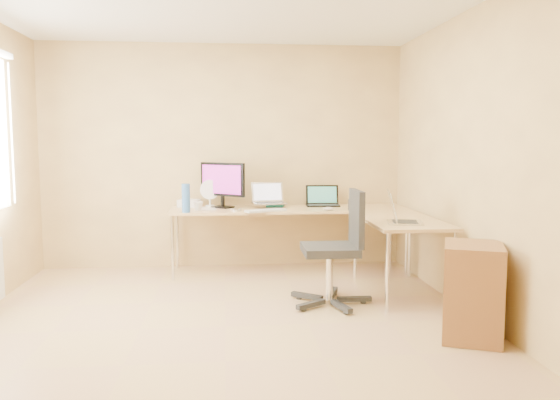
{
  "coord_description": "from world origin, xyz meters",
  "views": [
    {
      "loc": [
        0.01,
        -4.38,
        1.48
      ],
      "look_at": [
        0.55,
        1.1,
        0.9
      ],
      "focal_mm": 36.0,
      "sensor_mm": 36.0,
      "label": 1
    }
  ],
  "objects": [
    {
      "name": "laptop_return",
      "position": [
        1.65,
        0.56,
        0.85
      ],
      "size": [
        0.43,
        0.37,
        0.25
      ],
      "primitive_type": "cube",
      "rotation": [
        0.0,
        0.0,
        1.34
      ],
      "color": "silver",
      "rests_on": "desk_return"
    },
    {
      "name": "cd_stack",
      "position": [
        0.13,
        1.62,
        0.74
      ],
      "size": [
        0.13,
        0.13,
        0.03
      ],
      "primitive_type": "cylinder",
      "rotation": [
        0.0,
        0.0,
        -0.13
      ],
      "color": "silver",
      "rests_on": "desk_main"
    },
    {
      "name": "water_bottle",
      "position": [
        -0.4,
        1.55,
        0.88
      ],
      "size": [
        0.11,
        0.11,
        0.3
      ],
      "primitive_type": "cylinder",
      "rotation": [
        0.0,
        0.0,
        -0.43
      ],
      "color": "#3364AC",
      "rests_on": "desk_main"
    },
    {
      "name": "keyboard",
      "position": [
        0.44,
        1.55,
        0.74
      ],
      "size": [
        0.46,
        0.29,
        0.02
      ],
      "primitive_type": "cube",
      "rotation": [
        0.0,
        0.0,
        0.4
      ],
      "color": "silver",
      "rests_on": "desk_main"
    },
    {
      "name": "laptop_center",
      "position": [
        0.51,
        1.91,
        0.89
      ],
      "size": [
        0.41,
        0.34,
        0.24
      ],
      "primitive_type": "cube",
      "rotation": [
        0.0,
        0.0,
        0.16
      ],
      "color": "silver",
      "rests_on": "desk_main"
    },
    {
      "name": "desk_main",
      "position": [
        0.72,
        1.85,
        0.36
      ],
      "size": [
        2.65,
        0.7,
        0.73
      ],
      "primitive_type": "cube",
      "color": "tan",
      "rests_on": "ground"
    },
    {
      "name": "office_chair",
      "position": [
        0.95,
        0.53,
        0.5
      ],
      "size": [
        0.64,
        0.64,
        1.05
      ],
      "primitive_type": "cube",
      "rotation": [
        0.0,
        0.0,
        -0.02
      ],
      "color": "#272727",
      "rests_on": "ground"
    },
    {
      "name": "cabinet",
      "position": [
        1.85,
        -0.44,
        0.36
      ],
      "size": [
        0.58,
        0.64,
        0.72
      ],
      "primitive_type": "cube",
      "rotation": [
        0.0,
        0.0,
        -0.39
      ],
      "color": "brown",
      "rests_on": "ground"
    },
    {
      "name": "black_cup",
      "position": [
        1.37,
        1.55,
        0.79
      ],
      "size": [
        0.09,
        0.09,
        0.12
      ],
      "primitive_type": "cylinder",
      "rotation": [
        0.0,
        0.0,
        -0.37
      ],
      "color": "#242424",
      "rests_on": "desk_main"
    },
    {
      "name": "laptop_black",
      "position": [
        1.14,
        2.0,
        0.85
      ],
      "size": [
        0.4,
        0.31,
        0.24
      ],
      "primitive_type": "cube",
      "rotation": [
        0.0,
        0.0,
        -0.07
      ],
      "color": "black",
      "rests_on": "desk_main"
    },
    {
      "name": "mouse",
      "position": [
        1.12,
        1.55,
        0.75
      ],
      "size": [
        0.12,
        0.08,
        0.04
      ],
      "primitive_type": "ellipsoid",
      "rotation": [
        0.0,
        0.0,
        -0.03
      ],
      "color": "beige",
      "rests_on": "desk_main"
    },
    {
      "name": "wall_back",
      "position": [
        0.0,
        2.25,
        1.3
      ],
      "size": [
        4.5,
        0.0,
        4.5
      ],
      "primitive_type": "plane",
      "rotation": [
        1.57,
        0.0,
        0.0
      ],
      "color": "#DBBA73",
      "rests_on": "ground"
    },
    {
      "name": "wall_right",
      "position": [
        2.1,
        0.0,
        1.3
      ],
      "size": [
        0.0,
        4.5,
        4.5
      ],
      "primitive_type": "plane",
      "rotation": [
        1.57,
        0.0,
        -1.57
      ],
      "color": "#DBBA73",
      "rests_on": "ground"
    },
    {
      "name": "papers",
      "position": [
        -0.21,
        1.85,
        0.73
      ],
      "size": [
        0.25,
        0.33,
        0.01
      ],
      "primitive_type": "cube",
      "rotation": [
        0.0,
        0.0,
        0.12
      ],
      "color": "beige",
      "rests_on": "desk_main"
    },
    {
      "name": "monitor",
      "position": [
        -0.02,
        1.94,
        0.99
      ],
      "size": [
        0.59,
        0.52,
        0.51
      ],
      "primitive_type": "cube",
      "rotation": [
        0.0,
        0.0,
        -0.67
      ],
      "color": "black",
      "rests_on": "desk_main"
    },
    {
      "name": "wall_front",
      "position": [
        0.0,
        -2.25,
        1.3
      ],
      "size": [
        4.5,
        0.0,
        4.5
      ],
      "primitive_type": "plane",
      "rotation": [
        -1.57,
        0.0,
        0.0
      ],
      "color": "#DBBA73",
      "rests_on": "ground"
    },
    {
      "name": "mug",
      "position": [
        -0.28,
        1.71,
        0.78
      ],
      "size": [
        0.12,
        0.12,
        0.1
      ],
      "primitive_type": "imported",
      "rotation": [
        0.0,
        0.0,
        0.23
      ],
      "color": "silver",
      "rests_on": "desk_main"
    },
    {
      "name": "book_stack",
      "position": [
        0.59,
        2.02,
        0.75
      ],
      "size": [
        0.24,
        0.29,
        0.04
      ],
      "primitive_type": "cube",
      "rotation": [
        0.0,
        0.0,
        -0.19
      ],
      "color": "#145D5A",
      "rests_on": "desk_main"
    },
    {
      "name": "desk_return",
      "position": [
        1.7,
        0.85,
        0.36
      ],
      "size": [
        0.7,
        1.3,
        0.73
      ],
      "primitive_type": "cube",
      "color": "tan",
      "rests_on": "ground"
    },
    {
      "name": "desk_fan",
      "position": [
        -0.16,
        2.05,
        0.87
      ],
      "size": [
        0.23,
        0.23,
        0.28
      ],
      "primitive_type": "cylinder",
      "rotation": [
        0.0,
        0.0,
        0.02
      ],
      "color": "white",
      "rests_on": "desk_main"
    },
    {
      "name": "white_box",
      "position": [
        -0.4,
        2.05,
        0.77
      ],
      "size": [
        0.27,
        0.22,
        0.09
      ],
      "primitive_type": "cube",
      "rotation": [
        0.0,
        0.0,
        -0.24
      ],
      "color": "silver",
      "rests_on": "desk_main"
    },
    {
      "name": "floor",
      "position": [
        0.0,
        0.0,
        0.0
      ],
      "size": [
        4.5,
        4.5,
        0.0
      ],
      "primitive_type": "plane",
      "color": "tan",
      "rests_on": "ground"
    }
  ]
}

